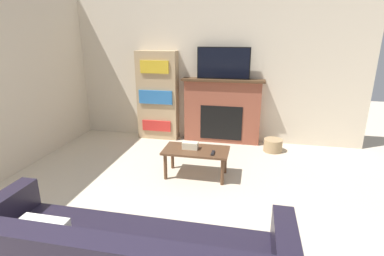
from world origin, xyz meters
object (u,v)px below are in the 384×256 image
at_px(coffee_table, 196,153).
at_px(fireplace, 222,111).
at_px(tv, 223,63).
at_px(storage_basket, 273,145).
at_px(bookshelf, 158,96).

bearing_deg(coffee_table, fireplace, 82.92).
distance_m(tv, storage_basket, 1.69).
relative_size(fireplace, storage_basket, 4.70).
distance_m(coffee_table, bookshelf, 1.91).
bearing_deg(storage_basket, bookshelf, 172.22).
relative_size(coffee_table, bookshelf, 0.55).
bearing_deg(coffee_table, tv, 82.83).
height_order(coffee_table, storage_basket, coffee_table).
height_order(fireplace, bookshelf, bookshelf).
xyz_separation_m(tv, bookshelf, (-1.24, -0.00, -0.64)).
xyz_separation_m(bookshelf, storage_basket, (2.19, -0.30, -0.73)).
relative_size(fireplace, tv, 1.59).
height_order(fireplace, tv, tv).
xyz_separation_m(fireplace, bookshelf, (-1.24, -0.02, 0.24)).
xyz_separation_m(fireplace, coffee_table, (-0.19, -1.54, -0.25)).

